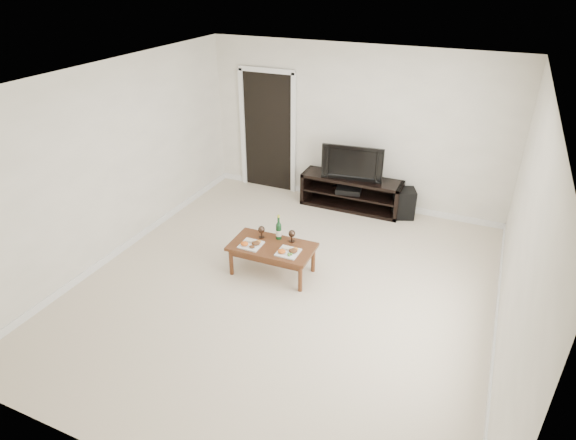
# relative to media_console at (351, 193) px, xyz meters

# --- Properties ---
(floor) EXTENTS (5.50, 5.50, 0.00)m
(floor) POSITION_rel_media_console_xyz_m (-0.08, -2.50, -0.28)
(floor) COLOR beige
(floor) RESTS_ON ground
(back_wall) EXTENTS (5.00, 0.04, 2.60)m
(back_wall) POSITION_rel_media_console_xyz_m (-0.08, 0.27, 1.02)
(back_wall) COLOR white
(back_wall) RESTS_ON ground
(ceiling) EXTENTS (5.00, 5.50, 0.04)m
(ceiling) POSITION_rel_media_console_xyz_m (-0.08, -2.50, 2.35)
(ceiling) COLOR white
(ceiling) RESTS_ON back_wall
(doorway) EXTENTS (0.90, 0.02, 2.05)m
(doorway) POSITION_rel_media_console_xyz_m (-1.63, 0.24, 0.75)
(doorway) COLOR black
(doorway) RESTS_ON ground
(media_console) EXTENTS (1.65, 0.45, 0.55)m
(media_console) POSITION_rel_media_console_xyz_m (0.00, 0.00, 0.00)
(media_console) COLOR black
(media_console) RESTS_ON ground
(television) EXTENTS (0.99, 0.24, 0.57)m
(television) POSITION_rel_media_console_xyz_m (-0.00, 0.00, 0.56)
(television) COLOR black
(television) RESTS_ON media_console
(av_receiver) EXTENTS (0.45, 0.37, 0.08)m
(av_receiver) POSITION_rel_media_console_xyz_m (-0.04, -0.01, 0.05)
(av_receiver) COLOR black
(av_receiver) RESTS_ON media_console
(subwoofer) EXTENTS (0.41, 0.41, 0.48)m
(subwoofer) POSITION_rel_media_console_xyz_m (0.87, 0.04, -0.04)
(subwoofer) COLOR black
(subwoofer) RESTS_ON ground
(coffee_table) EXTENTS (1.11, 0.62, 0.42)m
(coffee_table) POSITION_rel_media_console_xyz_m (-0.37, -2.26, -0.07)
(coffee_table) COLOR #532A17
(coffee_table) RESTS_ON ground
(plate_left) EXTENTS (0.27, 0.27, 0.07)m
(plate_left) POSITION_rel_media_console_xyz_m (-0.63, -2.37, 0.18)
(plate_left) COLOR white
(plate_left) RESTS_ON coffee_table
(plate_right) EXTENTS (0.27, 0.27, 0.07)m
(plate_right) POSITION_rel_media_console_xyz_m (-0.11, -2.34, 0.18)
(plate_right) COLOR white
(plate_right) RESTS_ON coffee_table
(wine_bottle) EXTENTS (0.07, 0.07, 0.35)m
(wine_bottle) POSITION_rel_media_console_xyz_m (-0.37, -2.06, 0.32)
(wine_bottle) COLOR #0E3517
(wine_bottle) RESTS_ON coffee_table
(goblet_left) EXTENTS (0.09, 0.09, 0.17)m
(goblet_left) POSITION_rel_media_console_xyz_m (-0.59, -2.13, 0.23)
(goblet_left) COLOR #36261D
(goblet_left) RESTS_ON coffee_table
(goblet_right) EXTENTS (0.09, 0.09, 0.17)m
(goblet_right) POSITION_rel_media_console_xyz_m (-0.18, -2.06, 0.23)
(goblet_right) COLOR #36261D
(goblet_right) RESTS_ON coffee_table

